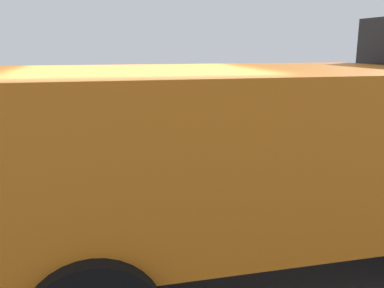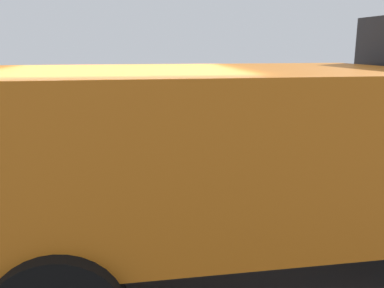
{
  "view_description": "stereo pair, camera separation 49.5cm",
  "coord_description": "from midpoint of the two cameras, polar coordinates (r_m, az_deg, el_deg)",
  "views": [
    {
      "loc": [
        -0.36,
        -4.5,
        2.63
      ],
      "look_at": [
        1.17,
        2.61,
        0.92
      ],
      "focal_mm": 39.12,
      "sensor_mm": 36.0,
      "label": 1
    },
    {
      "loc": [
        0.13,
        -4.59,
        2.63
      ],
      "look_at": [
        1.17,
        2.61,
        0.92
      ],
      "focal_mm": 39.12,
      "sensor_mm": 36.0,
      "label": 2
    }
  ],
  "objects": [
    {
      "name": "fire_hydrant",
      "position": [
        9.96,
        -7.45,
        1.52
      ],
      "size": [
        0.24,
        0.54,
        0.89
      ],
      "color": "red",
      "rests_on": "sidewalk_curb"
    },
    {
      "name": "ground_plane",
      "position": [
        5.25,
        -6.16,
        -16.91
      ],
      "size": [
        80.0,
        80.0,
        0.0
      ],
      "primitive_type": "plane",
      "color": "#423F3F"
    },
    {
      "name": "sidewalk_curb",
      "position": [
        11.34,
        -7.46,
        0.12
      ],
      "size": [
        36.0,
        5.0,
        0.15
      ],
      "primitive_type": "cube",
      "color": "#BCB7AD",
      "rests_on": "ground"
    },
    {
      "name": "dump_truck_orange",
      "position": [
        4.85,
        17.33,
        0.48
      ],
      "size": [
        7.06,
        2.94,
        3.0
      ],
      "color": "orange",
      "rests_on": "ground"
    },
    {
      "name": "loose_tire",
      "position": [
        9.52,
        -7.6,
        1.5
      ],
      "size": [
        1.15,
        0.61,
        1.12
      ],
      "primitive_type": "torus",
      "rotation": [
        1.4,
        0.0,
        -0.17
      ],
      "color": "black",
      "rests_on": "sidewalk_curb"
    },
    {
      "name": "stop_sign",
      "position": [
        9.8,
        12.46,
        6.53
      ],
      "size": [
        0.76,
        0.08,
        2.0
      ],
      "color": "gray",
      "rests_on": "sidewalk_curb"
    }
  ]
}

